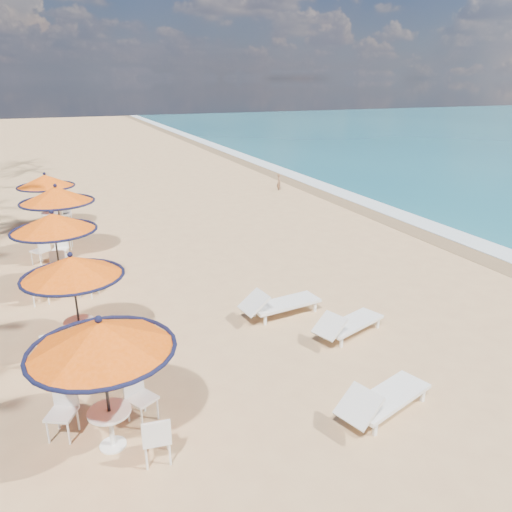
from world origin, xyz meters
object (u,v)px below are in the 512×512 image
Objects in this scene: station_1 at (73,277)px; station_2 at (55,233)px; lounger_mid at (347,324)px; station_0 at (104,352)px; lounger_near at (382,399)px; station_4 at (48,187)px; station_3 at (56,204)px; lounger_far at (278,303)px.

station_2 reaches higher than station_1.
station_2 is 8.31m from lounger_mid.
station_2 is at bearing 93.89° from station_0.
station_2 reaches higher than lounger_near.
lounger_near is (5.10, -15.31, -1.35)m from station_4.
lounger_near is (4.59, -1.09, -1.42)m from station_0.
station_3 is 3.90m from station_4.
station_1 is 0.99× the size of station_4.
lounger_near is at bearing -58.30° from station_2.
station_4 is at bearing 92.07° from station_0.
station_4 is (-0.03, 7.09, -0.08)m from station_2.
station_1 is 5.02m from lounger_far.
station_2 is at bearing 119.43° from lounger_mid.
station_0 reaches higher than station_1.
station_0 is 1.10× the size of lounger_near.
lounger_far is at bearing -2.71° from station_1.
lounger_near is 2.97m from lounger_mid.
station_4 reaches higher than lounger_mid.
station_3 is 1.09× the size of station_4.
station_1 reaches higher than lounger_far.
station_0 is at bearing -150.96° from lounger_far.
lounger_near is at bearing -129.39° from lounger_mid.
station_0 is at bearing -86.11° from station_2.
lounger_mid is (5.63, 1.69, -1.44)m from station_0.
lounger_near is at bearing -96.67° from lounger_far.
station_3 reaches higher than lounger_near.
station_2 is 1.11× the size of lounger_near.
station_3 is 1.14× the size of lounger_far.
station_0 is 1.09× the size of lounger_far.
lounger_far is at bearing 104.08° from lounger_mid.
station_2 is 6.50m from lounger_far.
station_4 is at bearing 92.90° from station_3.
lounger_near is (5.08, -8.22, -1.43)m from station_2.
station_3 is at bearing -87.10° from station_4.
station_0 reaches higher than station_4.
lounger_near reaches higher than lounger_mid.
station_4 is at bearing 97.18° from lounger_mid.
lounger_far is at bearing -55.13° from station_3.
lounger_far is (-1.05, 1.62, 0.03)m from lounger_mid.
lounger_far is (5.09, -10.91, -1.34)m from station_4.
station_1 is at bearing -89.31° from station_3.
station_3 reaches higher than station_2.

